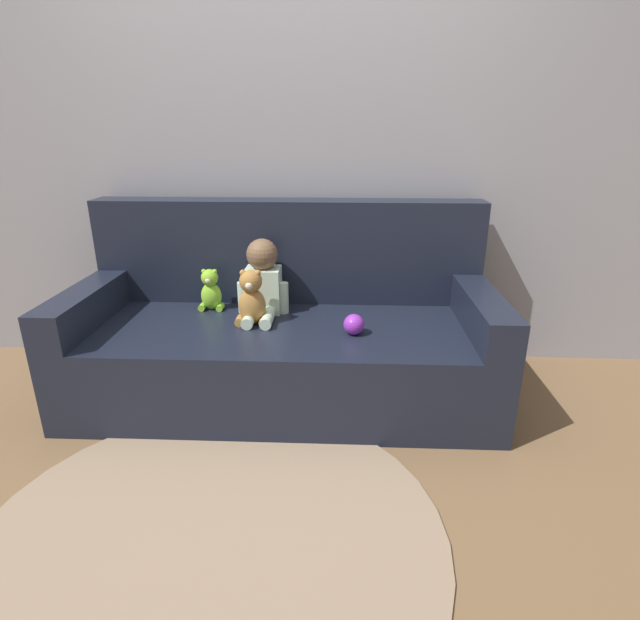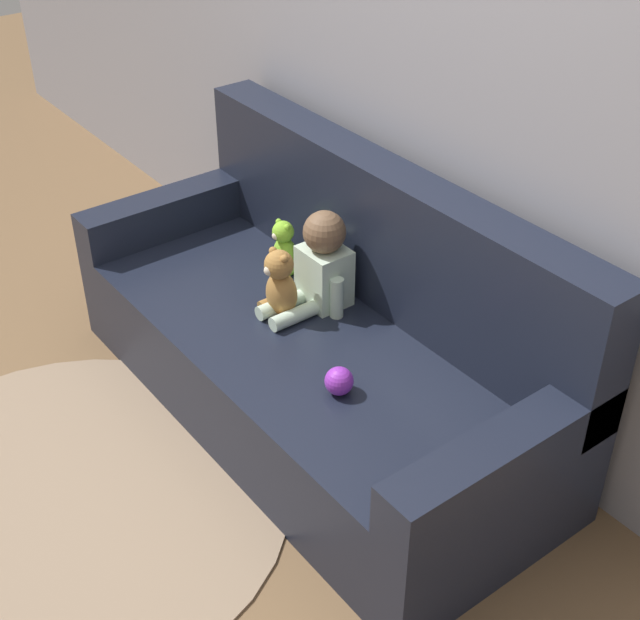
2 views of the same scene
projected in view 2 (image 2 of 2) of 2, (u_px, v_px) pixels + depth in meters
ground_plane at (310, 413)px, 3.54m from camera, size 12.00×12.00×0.00m
wall_back at (432, 66)px, 3.08m from camera, size 8.00×0.05×2.60m
couch at (325, 342)px, 3.40m from camera, size 2.10×0.90×0.97m
person_baby at (320, 266)px, 3.36m from camera, size 0.27×0.36×0.39m
teddy_bear_brown at (280, 285)px, 3.32m from camera, size 0.16×0.13×0.28m
plush_toy_side at (284, 247)px, 3.60m from camera, size 0.13×0.10×0.22m
toy_ball at (339, 381)px, 2.98m from camera, size 0.10×0.10×0.10m
floor_rug at (59, 502)px, 3.14m from camera, size 1.64×1.64×0.01m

